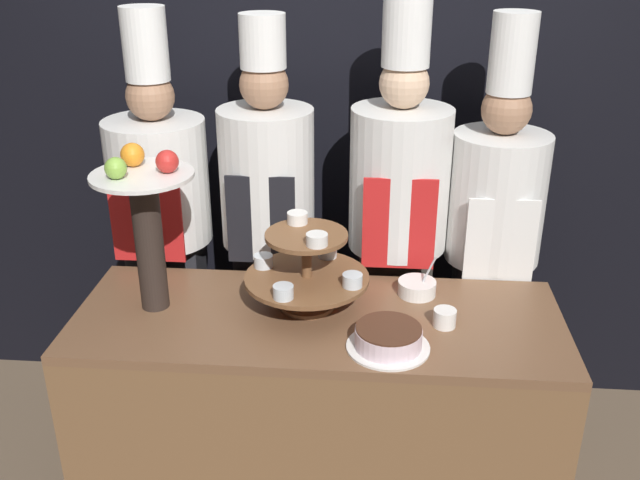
{
  "coord_description": "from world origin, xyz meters",
  "views": [
    {
      "loc": [
        0.19,
        -1.84,
        2.15
      ],
      "look_at": [
        0.0,
        0.43,
        1.12
      ],
      "focal_mm": 40.0,
      "sensor_mm": 36.0,
      "label": 1
    }
  ],
  "objects_px": {
    "chef_center_right": "(398,220)",
    "chef_right": "(493,234)",
    "cup_white": "(445,318)",
    "fruit_pedestal": "(146,215)",
    "serving_bowl_far": "(417,288)",
    "tiered_stand": "(307,268)",
    "chef_left": "(162,222)",
    "cake_round": "(388,338)",
    "chef_center_left": "(268,219)"
  },
  "relations": [
    {
      "from": "serving_bowl_far",
      "to": "tiered_stand",
      "type": "bearing_deg",
      "value": -162.81
    },
    {
      "from": "tiered_stand",
      "to": "chef_center_right",
      "type": "relative_size",
      "value": 0.23
    },
    {
      "from": "tiered_stand",
      "to": "fruit_pedestal",
      "type": "bearing_deg",
      "value": -176.11
    },
    {
      "from": "tiered_stand",
      "to": "chef_right",
      "type": "relative_size",
      "value": 0.24
    },
    {
      "from": "chef_center_right",
      "to": "chef_right",
      "type": "relative_size",
      "value": 1.03
    },
    {
      "from": "tiered_stand",
      "to": "chef_left",
      "type": "relative_size",
      "value": 0.24
    },
    {
      "from": "chef_left",
      "to": "chef_center_left",
      "type": "bearing_deg",
      "value": -0.01
    },
    {
      "from": "chef_center_right",
      "to": "cup_white",
      "type": "bearing_deg",
      "value": -74.02
    },
    {
      "from": "tiered_stand",
      "to": "chef_left",
      "type": "xyz_separation_m",
      "value": [
        -0.65,
        0.45,
        -0.04
      ]
    },
    {
      "from": "cup_white",
      "to": "fruit_pedestal",
      "type": "bearing_deg",
      "value": 176.73
    },
    {
      "from": "cup_white",
      "to": "chef_center_right",
      "type": "xyz_separation_m",
      "value": [
        -0.16,
        0.55,
        0.13
      ]
    },
    {
      "from": "chef_center_right",
      "to": "fruit_pedestal",
      "type": "bearing_deg",
      "value": -150.72
    },
    {
      "from": "cake_round",
      "to": "chef_right",
      "type": "xyz_separation_m",
      "value": [
        0.42,
        0.71,
        0.08
      ]
    },
    {
      "from": "cup_white",
      "to": "chef_right",
      "type": "bearing_deg",
      "value": 67.27
    },
    {
      "from": "serving_bowl_far",
      "to": "chef_center_left",
      "type": "bearing_deg",
      "value": 151.37
    },
    {
      "from": "tiered_stand",
      "to": "chef_center_right",
      "type": "distance_m",
      "value": 0.56
    },
    {
      "from": "cup_white",
      "to": "chef_left",
      "type": "bearing_deg",
      "value": 154.24
    },
    {
      "from": "chef_right",
      "to": "cake_round",
      "type": "bearing_deg",
      "value": -121.01
    },
    {
      "from": "tiered_stand",
      "to": "serving_bowl_far",
      "type": "height_order",
      "value": "tiered_stand"
    },
    {
      "from": "tiered_stand",
      "to": "fruit_pedestal",
      "type": "distance_m",
      "value": 0.58
    },
    {
      "from": "chef_center_left",
      "to": "chef_center_right",
      "type": "relative_size",
      "value": 0.97
    },
    {
      "from": "fruit_pedestal",
      "to": "cup_white",
      "type": "relative_size",
      "value": 7.49
    },
    {
      "from": "cup_white",
      "to": "chef_right",
      "type": "height_order",
      "value": "chef_right"
    },
    {
      "from": "serving_bowl_far",
      "to": "chef_left",
      "type": "height_order",
      "value": "chef_left"
    },
    {
      "from": "chef_center_right",
      "to": "chef_right",
      "type": "distance_m",
      "value": 0.39
    },
    {
      "from": "serving_bowl_far",
      "to": "chef_left",
      "type": "xyz_separation_m",
      "value": [
        -1.05,
        0.33,
        0.09
      ]
    },
    {
      "from": "cake_round",
      "to": "chef_center_right",
      "type": "height_order",
      "value": "chef_center_right"
    },
    {
      "from": "tiered_stand",
      "to": "chef_center_left",
      "type": "relative_size",
      "value": 0.24
    },
    {
      "from": "serving_bowl_far",
      "to": "chef_center_right",
      "type": "relative_size",
      "value": 0.08
    },
    {
      "from": "chef_left",
      "to": "chef_center_right",
      "type": "height_order",
      "value": "chef_center_right"
    },
    {
      "from": "tiered_stand",
      "to": "cake_round",
      "type": "relative_size",
      "value": 1.62
    },
    {
      "from": "fruit_pedestal",
      "to": "chef_center_right",
      "type": "xyz_separation_m",
      "value": [
        0.88,
        0.49,
        -0.19
      ]
    },
    {
      "from": "chef_left",
      "to": "chef_right",
      "type": "height_order",
      "value": "chef_left"
    },
    {
      "from": "cake_round",
      "to": "chef_left",
      "type": "distance_m",
      "value": 1.18
    },
    {
      "from": "fruit_pedestal",
      "to": "chef_right",
      "type": "height_order",
      "value": "chef_right"
    },
    {
      "from": "cake_round",
      "to": "chef_left",
      "type": "bearing_deg",
      "value": 143.29
    },
    {
      "from": "chef_center_left",
      "to": "chef_center_right",
      "type": "height_order",
      "value": "chef_center_right"
    },
    {
      "from": "chef_center_left",
      "to": "chef_right",
      "type": "xyz_separation_m",
      "value": [
        0.92,
        0.0,
        -0.03
      ]
    },
    {
      "from": "cake_round",
      "to": "chef_center_left",
      "type": "xyz_separation_m",
      "value": [
        -0.5,
        0.71,
        0.11
      ]
    },
    {
      "from": "serving_bowl_far",
      "to": "chef_center_left",
      "type": "height_order",
      "value": "chef_center_left"
    },
    {
      "from": "tiered_stand",
      "to": "chef_center_left",
      "type": "xyz_separation_m",
      "value": [
        -0.2,
        0.45,
        -0.01
      ]
    },
    {
      "from": "cake_round",
      "to": "serving_bowl_far",
      "type": "distance_m",
      "value": 0.39
    },
    {
      "from": "chef_center_right",
      "to": "chef_right",
      "type": "bearing_deg",
      "value": 0.01
    },
    {
      "from": "tiered_stand",
      "to": "chef_right",
      "type": "bearing_deg",
      "value": 32.39
    },
    {
      "from": "chef_center_right",
      "to": "chef_center_left",
      "type": "bearing_deg",
      "value": 180.0
    },
    {
      "from": "fruit_pedestal",
      "to": "chef_left",
      "type": "xyz_separation_m",
      "value": [
        -0.11,
        0.49,
        -0.23
      ]
    },
    {
      "from": "cup_white",
      "to": "chef_right",
      "type": "xyz_separation_m",
      "value": [
        0.23,
        0.55,
        0.08
      ]
    },
    {
      "from": "tiered_stand",
      "to": "chef_left",
      "type": "distance_m",
      "value": 0.8
    },
    {
      "from": "cup_white",
      "to": "tiered_stand",
      "type": "bearing_deg",
      "value": 168.76
    },
    {
      "from": "chef_left",
      "to": "cake_round",
      "type": "bearing_deg",
      "value": -36.71
    }
  ]
}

